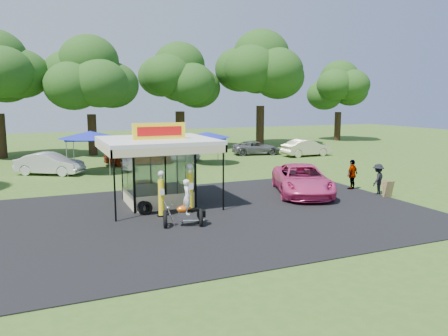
{
  "coord_description": "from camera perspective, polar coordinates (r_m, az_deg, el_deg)",
  "views": [
    {
      "loc": [
        -7.4,
        -16.4,
        5.31
      ],
      "look_at": [
        1.24,
        4.0,
        1.82
      ],
      "focal_mm": 35.0,
      "sensor_mm": 36.0,
      "label": 1
    }
  ],
  "objects": [
    {
      "name": "ground",
      "position": [
        18.76,
        1.28,
        -7.5
      ],
      "size": [
        120.0,
        120.0,
        0.0
      ],
      "primitive_type": "plane",
      "color": "#33591B",
      "rests_on": "ground"
    },
    {
      "name": "asphalt_apron",
      "position": [
        20.53,
        -1.02,
        -5.99
      ],
      "size": [
        20.0,
        14.0,
        0.04
      ],
      "primitive_type": "cube",
      "color": "black",
      "rests_on": "ground"
    },
    {
      "name": "gas_station_kiosk",
      "position": [
        22.35,
        -8.68,
        -0.24
      ],
      "size": [
        5.4,
        5.4,
        4.18
      ],
      "color": "white",
      "rests_on": "ground"
    },
    {
      "name": "gas_pump_left",
      "position": [
        20.02,
        -8.2,
        -3.47
      ],
      "size": [
        0.4,
        0.4,
        2.16
      ],
      "color": "black",
      "rests_on": "ground"
    },
    {
      "name": "gas_pump_right",
      "position": [
        20.62,
        -4.47,
        -2.78
      ],
      "size": [
        0.44,
        0.44,
        2.36
      ],
      "color": "black",
      "rests_on": "ground"
    },
    {
      "name": "motorcycle",
      "position": [
        18.43,
        -5.0,
        -5.19
      ],
      "size": [
        1.85,
        1.2,
        2.11
      ],
      "rotation": [
        0.0,
        0.0,
        -0.24
      ],
      "color": "black",
      "rests_on": "ground"
    },
    {
      "name": "spare_tires",
      "position": [
        20.67,
        -10.32,
        -5.16
      ],
      "size": [
        0.83,
        0.64,
        0.67
      ],
      "rotation": [
        0.0,
        0.0,
        0.31
      ],
      "color": "black",
      "rests_on": "ground"
    },
    {
      "name": "a_frame_sign",
      "position": [
        25.49,
        20.59,
        -2.57
      ],
      "size": [
        0.53,
        0.48,
        0.94
      ],
      "rotation": [
        0.0,
        0.0,
        -0.04
      ],
      "color": "#593819",
      "rests_on": "ground"
    },
    {
      "name": "kiosk_car",
      "position": [
        24.69,
        -9.88,
        -2.47
      ],
      "size": [
        2.82,
        1.13,
        0.96
      ],
      "primitive_type": "imported",
      "rotation": [
        0.0,
        0.0,
        1.57
      ],
      "color": "yellow",
      "rests_on": "ground"
    },
    {
      "name": "pink_sedan",
      "position": [
        24.94,
        10.17,
        -1.53
      ],
      "size": [
        4.87,
        6.64,
        1.68
      ],
      "primitive_type": "imported",
      "rotation": [
        0.0,
        0.0,
        -0.39
      ],
      "color": "#D53978",
      "rests_on": "ground"
    },
    {
      "name": "spectator_east_a",
      "position": [
        26.05,
        19.46,
        -1.38
      ],
      "size": [
        1.3,
        1.13,
        1.74
      ],
      "primitive_type": "imported",
      "rotation": [
        0.0,
        0.0,
        3.67
      ],
      "color": "black",
      "rests_on": "ground"
    },
    {
      "name": "spectator_east_b",
      "position": [
        26.96,
        16.41,
        -0.83
      ],
      "size": [
        1.15,
        0.8,
        1.81
      ],
      "primitive_type": "imported",
      "rotation": [
        0.0,
        0.0,
        3.51
      ],
      "color": "gray",
      "rests_on": "ground"
    },
    {
      "name": "bg_car_a",
      "position": [
        33.47,
        -21.82,
        0.52
      ],
      "size": [
        4.9,
        3.87,
        1.56
      ],
      "primitive_type": "imported",
      "rotation": [
        0.0,
        0.0,
        1.03
      ],
      "color": "beige",
      "rests_on": "ground"
    },
    {
      "name": "bg_car_b",
      "position": [
        36.7,
        -11.17,
        1.71
      ],
      "size": [
        5.57,
        2.37,
        1.6
      ],
      "primitive_type": "imported",
      "rotation": [
        0.0,
        0.0,
        1.55
      ],
      "color": "#9D280C",
      "rests_on": "ground"
    },
    {
      "name": "bg_car_c",
      "position": [
        38.02,
        -6.47,
        2.02
      ],
      "size": [
        4.8,
        2.83,
        1.53
      ],
      "primitive_type": "imported",
      "rotation": [
        0.0,
        0.0,
        1.33
      ],
      "color": "silver",
      "rests_on": "ground"
    },
    {
      "name": "bg_car_d",
      "position": [
        42.65,
        4.24,
        2.64
      ],
      "size": [
        5.0,
        3.0,
        1.3
      ],
      "primitive_type": "imported",
      "rotation": [
        0.0,
        0.0,
        1.38
      ],
      "color": "#565759",
      "rests_on": "ground"
    },
    {
      "name": "bg_car_e",
      "position": [
        42.04,
        10.72,
        2.6
      ],
      "size": [
        4.83,
        1.84,
        1.57
      ],
      "primitive_type": "imported",
      "rotation": [
        0.0,
        0.0,
        1.61
      ],
      "color": "beige",
      "rests_on": "ground"
    },
    {
      "name": "tent_west",
      "position": [
        32.97,
        -17.1,
        4.14
      ],
      "size": [
        4.39,
        4.39,
        3.07
      ],
      "rotation": [
        0.0,
        0.0,
        -0.23
      ],
      "color": "gray",
      "rests_on": "ground"
    },
    {
      "name": "tent_east",
      "position": [
        36.01,
        -2.26,
        4.33
      ],
      "size": [
        3.82,
        3.82,
        2.67
      ],
      "rotation": [
        0.0,
        0.0,
        -0.16
      ],
      "color": "gray",
      "rests_on": "ground"
    },
    {
      "name": "oak_far_c",
      "position": [
        43.92,
        -17.11,
        10.79
      ],
      "size": [
        9.39,
        9.39,
        11.07
      ],
      "color": "black",
      "rests_on": "ground"
    },
    {
      "name": "oak_far_d",
      "position": [
        48.32,
        -5.83,
        11.04
      ],
      "size": [
        9.38,
        9.38,
        11.17
      ],
      "color": "black",
      "rests_on": "ground"
    },
    {
      "name": "oak_far_e",
      "position": [
        50.54,
        4.82,
        12.14
      ],
      "size": [
        10.74,
        10.74,
        12.79
      ],
      "color": "black",
      "rests_on": "ground"
    },
    {
      "name": "oak_far_f",
      "position": [
        59.12,
        14.79,
        9.75
      ],
      "size": [
        8.34,
        8.34,
        10.05
      ],
      "color": "black",
      "rests_on": "ground"
    }
  ]
}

